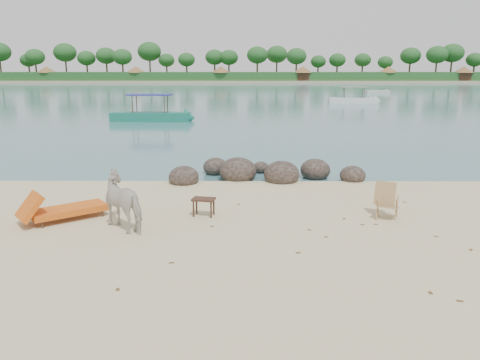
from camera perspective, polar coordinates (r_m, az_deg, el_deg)
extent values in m
plane|color=#396C73|center=(98.58, 0.45, 11.16)|extent=(400.00, 400.00, 0.00)
cube|color=tan|center=(178.56, 0.39, 12.07)|extent=(420.00, 90.00, 1.40)
cube|color=#1E4C1E|center=(143.53, 0.41, 12.55)|extent=(420.00, 18.00, 2.40)
ellipsoid|color=black|center=(14.80, -6.86, 0.21)|extent=(0.95, 1.05, 0.71)
ellipsoid|color=black|center=(15.36, -0.24, 0.96)|extent=(1.21, 1.33, 0.91)
ellipsoid|color=black|center=(15.03, 5.09, 0.58)|extent=(1.14, 1.26, 0.86)
ellipsoid|color=black|center=(15.95, 9.15, 1.11)|extent=(1.00, 1.10, 0.75)
ellipsoid|color=black|center=(15.50, 13.56, 0.43)|extent=(0.82, 0.90, 0.62)
ellipsoid|color=black|center=(16.38, -3.01, 1.49)|extent=(0.86, 0.95, 0.65)
ellipsoid|color=black|center=(16.57, 2.56, 1.44)|extent=(0.55, 0.61, 0.42)
imported|color=beige|center=(10.70, -13.70, -2.57)|extent=(1.56, 1.50, 1.26)
plane|color=brown|center=(10.14, 10.44, -6.98)|extent=(0.14, 0.14, 0.00)
plane|color=brown|center=(12.34, -0.16, -3.09)|extent=(0.14, 0.14, 0.00)
plane|color=brown|center=(10.65, -3.43, -5.79)|extent=(0.14, 0.14, 0.00)
plane|color=brown|center=(10.35, 26.31, -7.77)|extent=(0.14, 0.14, 0.00)
plane|color=brown|center=(10.51, 8.45, -6.18)|extent=(0.14, 0.14, 0.00)
plane|color=brown|center=(11.21, 16.19, -5.34)|extent=(0.12, 0.12, 0.00)
plane|color=brown|center=(13.30, 19.42, -2.67)|extent=(0.14, 0.14, 0.00)
plane|color=brown|center=(8.21, 22.18, -12.80)|extent=(0.11, 0.11, 0.00)
plane|color=brown|center=(9.22, 7.11, -8.95)|extent=(0.11, 0.11, 0.00)
plane|color=brown|center=(10.84, 22.78, -6.50)|extent=(0.13, 0.13, 0.00)
plane|color=brown|center=(11.44, 12.58, -4.76)|extent=(0.13, 0.13, 0.00)
plane|color=brown|center=(8.12, 25.20, -13.38)|extent=(0.12, 0.12, 0.00)
plane|color=brown|center=(7.98, -14.68, -12.96)|extent=(0.12, 0.12, 0.00)
plane|color=brown|center=(11.10, 14.70, -5.43)|extent=(0.12, 0.12, 0.00)
plane|color=brown|center=(8.80, -8.35, -10.12)|extent=(0.13, 0.13, 0.00)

